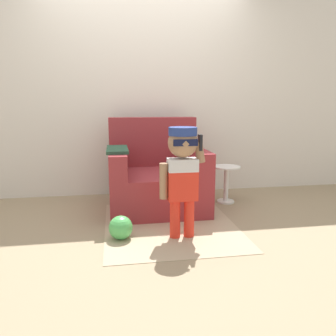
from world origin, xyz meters
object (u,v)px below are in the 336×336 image
person_child (182,165)px  toy_ball (121,228)px  side_table (226,180)px  armchair (156,177)px

person_child → toy_ball: bearing=175.4°
person_child → toy_ball: 0.74m
person_child → side_table: size_ratio=2.21×
side_table → toy_ball: bearing=-144.8°
person_child → toy_ball: (-0.52, 0.04, -0.53)m
toy_ball → side_table: bearing=35.2°
side_table → toy_ball: size_ratio=2.12×
person_child → side_table: 1.21m
armchair → person_child: 0.94m
side_table → toy_ball: (-1.23, -0.87, -0.16)m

